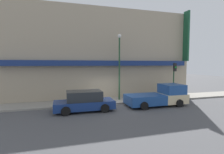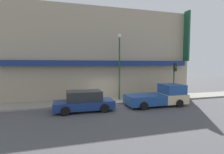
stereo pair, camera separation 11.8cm
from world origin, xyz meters
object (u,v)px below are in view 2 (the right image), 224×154
object	(u,v)px
parked_car	(84,101)
traffic_light	(175,74)
pickup_truck	(160,96)
fire_hydrant	(94,99)
street_lamp	(119,60)

from	to	relation	value
parked_car	traffic_light	size ratio (longest dim) A/B	1.28
pickup_truck	traffic_light	size ratio (longest dim) A/B	1.48
parked_car	fire_hydrant	size ratio (longest dim) A/B	6.71
pickup_truck	fire_hydrant	size ratio (longest dim) A/B	7.78
parked_car	street_lamp	distance (m)	5.52
parked_car	pickup_truck	bearing A→B (deg)	0.82
fire_hydrant	traffic_light	size ratio (longest dim) A/B	0.19
parked_car	street_lamp	bearing A→B (deg)	36.22
parked_car	fire_hydrant	xyz separation A→B (m)	(1.12, 1.80, -0.25)
pickup_truck	fire_hydrant	distance (m)	5.60
street_lamp	fire_hydrant	bearing A→B (deg)	-162.52
pickup_truck	traffic_light	world-z (taller)	traffic_light
pickup_truck	parked_car	bearing A→B (deg)	-177.81
traffic_light	parked_car	bearing A→B (deg)	-168.78
traffic_light	fire_hydrant	bearing A→B (deg)	-179.91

